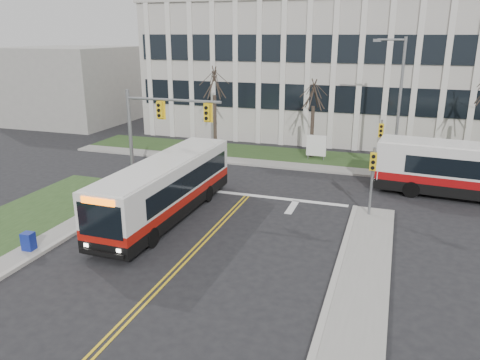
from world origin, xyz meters
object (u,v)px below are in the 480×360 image
at_px(streetlight, 397,98).
at_px(newspaper_box_blue, 29,243).
at_px(directory_sign, 316,146).
at_px(bus_main, 166,189).

height_order(streetlight, newspaper_box_blue, streetlight).
height_order(directory_sign, bus_main, bus_main).
distance_m(streetlight, bus_main, 17.24).
bearing_deg(directory_sign, streetlight, -13.23).
relative_size(bus_main, newspaper_box_blue, 12.06).
height_order(streetlight, bus_main, streetlight).
relative_size(directory_sign, bus_main, 0.17).
xyz_separation_m(streetlight, bus_main, (-11.09, -12.68, -3.67)).
distance_m(directory_sign, bus_main, 15.05).
distance_m(directory_sign, newspaper_box_blue, 21.98).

